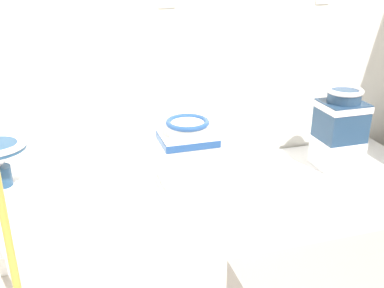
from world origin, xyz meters
name	(u,v)px	position (x,y,z in m)	size (l,w,h in m)	color
display_platform	(191,196)	(2.13, 2.29, 0.06)	(3.73, 0.94, 0.12)	white
plinth_block_rightmost	(6,202)	(0.88, 2.34, 0.19)	(0.40, 0.35, 0.15)	white
plinth_block_squat_floral	(188,184)	(2.11, 2.32, 0.14)	(0.40, 0.35, 0.05)	white
antique_toilet_squat_floral	(188,151)	(2.11, 2.32, 0.41)	(0.38, 0.31, 0.47)	white
plinth_block_pale_glazed	(337,152)	(3.35, 2.33, 0.23)	(0.32, 0.30, 0.23)	white
antique_toilet_pale_glazed	(342,114)	(3.35, 2.33, 0.56)	(0.33, 0.30, 0.41)	navy
stanchion_post_near_left	(12,257)	(0.98, 1.49, 0.35)	(0.24, 0.24, 1.07)	#B49A39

